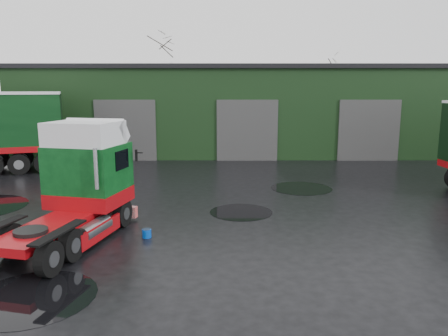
% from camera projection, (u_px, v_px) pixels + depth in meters
% --- Properties ---
extents(ground, '(100.00, 100.00, 0.00)m').
position_uv_depth(ground, '(210.00, 227.00, 15.30)').
color(ground, black).
extents(warehouse, '(32.40, 12.40, 6.30)m').
position_uv_depth(warehouse, '(243.00, 108.00, 34.38)').
color(warehouse, black).
rests_on(warehouse, ground).
extents(hero_tractor, '(3.88, 6.47, 3.75)m').
position_uv_depth(hero_tractor, '(60.00, 186.00, 13.22)').
color(hero_tractor, '#0A4217').
rests_on(hero_tractor, ground).
extents(wash_bucket, '(0.31, 0.31, 0.28)m').
position_uv_depth(wash_bucket, '(147.00, 233.00, 14.20)').
color(wash_bucket, '#073DAB').
rests_on(wash_bucket, ground).
extents(tree_back_a, '(4.40, 4.40, 9.50)m').
position_uv_depth(tree_back_a, '(160.00, 87.00, 43.92)').
color(tree_back_a, black).
rests_on(tree_back_a, ground).
extents(tree_back_b, '(4.40, 4.40, 7.50)m').
position_uv_depth(tree_back_b, '(318.00, 97.00, 44.09)').
color(tree_back_b, black).
rests_on(tree_back_b, ground).
extents(puddle_0, '(2.98, 2.98, 0.01)m').
position_uv_depth(puddle_0, '(32.00, 297.00, 10.18)').
color(puddle_0, black).
rests_on(puddle_0, ground).
extents(puddle_1, '(2.46, 2.46, 0.01)m').
position_uv_depth(puddle_1, '(241.00, 212.00, 17.09)').
color(puddle_1, black).
rests_on(puddle_1, ground).
extents(puddle_4, '(2.95, 2.95, 0.01)m').
position_uv_depth(puddle_4, '(301.00, 188.00, 21.08)').
color(puddle_4, black).
rests_on(puddle_4, ground).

